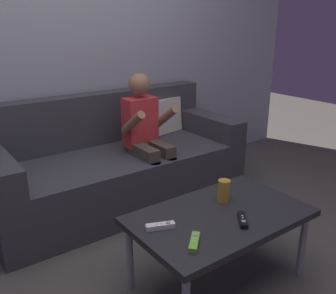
% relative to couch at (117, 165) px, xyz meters
% --- Properties ---
extents(ground_plane, '(9.82, 9.82, 0.00)m').
position_rel_couch_xyz_m(ground_plane, '(-0.22, -1.20, -0.29)').
color(ground_plane, '#4C4742').
extents(wall_back, '(4.91, 0.05, 2.50)m').
position_rel_couch_xyz_m(wall_back, '(-0.22, 0.39, 0.96)').
color(wall_back, '#999EA8').
rests_on(wall_back, ground).
extents(couch, '(1.91, 0.80, 0.81)m').
position_rel_couch_xyz_m(couch, '(0.00, 0.00, 0.00)').
color(couch, '#38383D').
rests_on(couch, ground).
extents(person_seated_on_couch, '(0.34, 0.42, 0.99)m').
position_rel_couch_xyz_m(person_seated_on_couch, '(0.16, -0.18, 0.27)').
color(person_seated_on_couch, '#4C4238').
rests_on(person_seated_on_couch, ground).
extents(coffee_table, '(0.92, 0.56, 0.41)m').
position_rel_couch_xyz_m(coffee_table, '(-0.05, -1.19, 0.09)').
color(coffee_table, '#232326').
rests_on(coffee_table, ground).
extents(game_remote_white_near_edge, '(0.14, 0.08, 0.03)m').
position_rel_couch_xyz_m(game_remote_white_near_edge, '(-0.37, -1.12, 0.14)').
color(game_remote_white_near_edge, white).
rests_on(game_remote_white_near_edge, coffee_table).
extents(game_remote_black_center, '(0.12, 0.13, 0.03)m').
position_rel_couch_xyz_m(game_remote_black_center, '(-0.02, -1.31, 0.14)').
color(game_remote_black_center, black).
rests_on(game_remote_black_center, coffee_table).
extents(game_remote_lime_far_corner, '(0.13, 0.12, 0.03)m').
position_rel_couch_xyz_m(game_remote_lime_far_corner, '(-0.33, -1.32, 0.14)').
color(game_remote_lime_far_corner, '#72C638').
rests_on(game_remote_lime_far_corner, coffee_table).
extents(soda_can, '(0.07, 0.07, 0.12)m').
position_rel_couch_xyz_m(soda_can, '(0.07, -1.09, 0.18)').
color(soda_can, '#B78C2D').
rests_on(soda_can, coffee_table).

